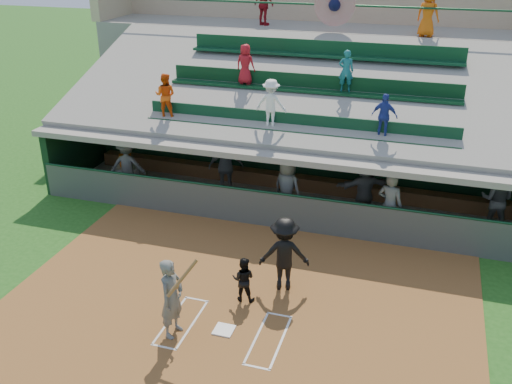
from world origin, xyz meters
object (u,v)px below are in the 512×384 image
(catcher, at_px, (243,279))
(white_table, at_px, (126,176))
(water_cooler, at_px, (125,160))
(home_plate, at_px, (224,330))
(batter_at_plate, at_px, (172,298))

(catcher, height_order, white_table, catcher)
(white_table, bearing_deg, water_cooler, 79.74)
(home_plate, distance_m, batter_at_plate, 1.41)
(white_table, height_order, water_cooler, water_cooler)
(home_plate, relative_size, water_cooler, 1.03)
(catcher, height_order, water_cooler, water_cooler)
(catcher, xyz_separation_m, white_table, (-5.95, 5.13, -0.19))
(catcher, relative_size, water_cooler, 2.71)
(white_table, bearing_deg, catcher, -56.54)
(home_plate, bearing_deg, white_table, 132.85)
(catcher, bearing_deg, home_plate, 82.53)
(batter_at_plate, relative_size, white_table, 2.43)
(batter_at_plate, distance_m, catcher, 1.98)
(batter_at_plate, height_order, water_cooler, batter_at_plate)
(catcher, xyz_separation_m, water_cooler, (-5.96, 5.21, 0.37))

